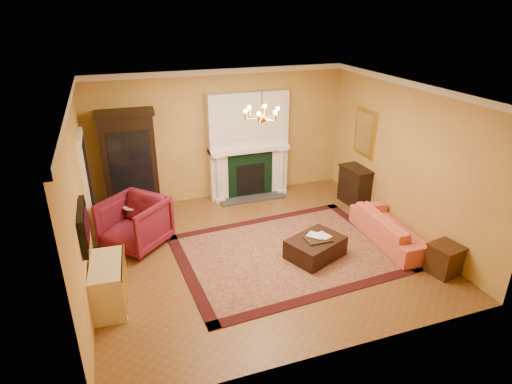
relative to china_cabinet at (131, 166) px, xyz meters
name	(u,v)px	position (x,y,z in m)	size (l,w,h in m)	color
floor	(261,251)	(2.09, -2.49, -1.11)	(6.00, 5.50, 0.02)	brown
ceiling	(262,90)	(2.09, -2.49, 1.91)	(6.00, 5.50, 0.02)	white
wall_back	(221,135)	(2.09, 0.27, 0.40)	(6.00, 0.02, 3.00)	gold
wall_front	(340,258)	(2.09, -5.25, 0.40)	(6.00, 0.02, 3.00)	gold
wall_left	(79,201)	(-0.92, -2.49, 0.40)	(0.02, 5.50, 3.00)	gold
wall_right	(405,158)	(5.10, -2.49, 0.40)	(0.02, 5.50, 3.00)	gold
fireplace	(248,148)	(2.69, 0.08, 0.10)	(1.90, 0.70, 2.50)	silver
crown_molding	(244,85)	(2.09, -1.53, 1.84)	(6.00, 5.50, 0.12)	silver
doorway	(88,187)	(-0.86, -0.79, -0.05)	(0.08, 1.05, 2.10)	white
tv_panel	(84,226)	(-0.85, -3.09, 0.25)	(0.09, 0.95, 0.58)	black
gilt_mirror	(365,133)	(5.06, -1.09, 0.55)	(0.06, 0.76, 1.05)	gold
chandelier	(262,115)	(2.09, -2.49, 1.51)	(0.63, 0.55, 0.53)	#BD8934
oriental_rug	(286,253)	(2.51, -2.74, -1.09)	(3.93, 2.95, 0.02)	#430E14
china_cabinet	(131,166)	(0.00, 0.00, 0.00)	(1.10, 0.50, 2.20)	black
wingback_armchair	(135,221)	(-0.11, -1.53, -0.56)	(1.04, 0.97, 1.07)	maroon
pedestal_table	(134,218)	(-0.11, -1.08, -0.72)	(0.36, 0.36, 0.65)	black
commode	(109,285)	(-0.64, -3.23, -0.73)	(0.47, 1.00, 0.75)	beige
coral_sofa	(393,224)	(4.62, -3.01, -0.71)	(1.98, 0.58, 0.77)	#D04942
end_table	(444,260)	(4.81, -4.22, -0.84)	(0.45, 0.45, 0.52)	#3B2510
console_table	(355,186)	(4.87, -1.20, -0.68)	(0.43, 0.75, 0.84)	black
leather_ottoman	(315,248)	(2.96, -3.03, -0.90)	(0.98, 0.72, 0.37)	black
ottoman_tray	(318,239)	(2.97, -3.06, -0.70)	(0.45, 0.35, 0.03)	black
book_a	(314,232)	(2.89, -3.06, -0.54)	(0.22, 0.03, 0.29)	gray
book_b	(320,231)	(3.01, -3.07, -0.55)	(0.20, 0.02, 0.27)	gray
topiary_left	(216,140)	(1.91, 0.04, 0.36)	(0.15, 0.15, 0.42)	gray
topiary_right	(269,136)	(3.21, 0.04, 0.35)	(0.15, 0.15, 0.39)	gray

